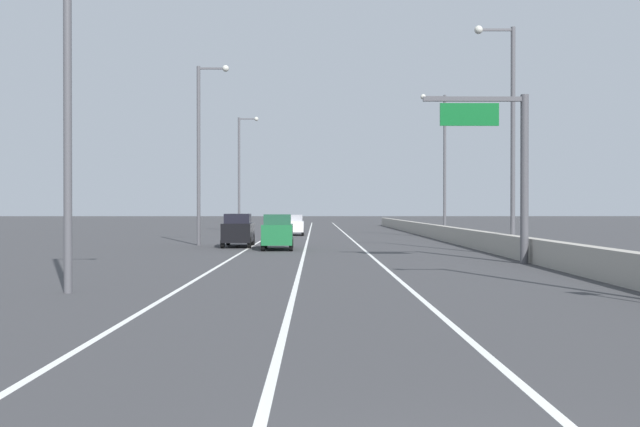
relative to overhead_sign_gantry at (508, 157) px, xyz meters
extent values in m
plane|color=#38383A|center=(-7.15, 37.19, -4.73)|extent=(320.00, 320.00, 0.00)
cube|color=silver|center=(-12.65, 28.19, -4.73)|extent=(0.16, 130.00, 0.00)
cube|color=silver|center=(-9.15, 28.19, -4.73)|extent=(0.16, 130.00, 0.00)
cube|color=silver|center=(-5.65, 28.19, -4.73)|extent=(0.16, 130.00, 0.00)
cube|color=#9E998E|center=(1.34, 13.19, -4.18)|extent=(0.60, 120.00, 1.10)
cylinder|color=#47474C|center=(0.74, 0.02, -0.98)|extent=(0.36, 0.36, 7.50)
cube|color=#47474C|center=(-1.51, 0.02, 2.57)|extent=(4.50, 0.20, 0.20)
cube|color=#0C5923|center=(-1.73, -0.10, 1.87)|extent=(2.60, 0.10, 1.00)
cylinder|color=#4C4C51|center=(1.75, 5.64, 1.22)|extent=(0.24, 0.24, 11.89)
cube|color=#4C4C51|center=(0.85, 5.64, 7.01)|extent=(1.80, 0.12, 0.12)
sphere|color=beige|center=(-0.05, 5.64, 7.01)|extent=(0.44, 0.44, 0.44)
cylinder|color=#4C4C51|center=(2.23, 28.33, 1.22)|extent=(0.24, 0.24, 11.89)
cube|color=#4C4C51|center=(1.33, 28.33, 7.01)|extent=(1.80, 0.12, 0.12)
sphere|color=beige|center=(0.43, 28.33, 7.01)|extent=(0.44, 0.44, 0.44)
cylinder|color=#4C4C51|center=(-15.70, -11.06, 1.22)|extent=(0.24, 0.24, 11.89)
cylinder|color=#4C4C51|center=(-16.29, 16.18, 1.22)|extent=(0.24, 0.24, 11.89)
cube|color=#4C4C51|center=(-15.39, 16.18, 7.01)|extent=(1.80, 0.12, 0.12)
sphere|color=beige|center=(-14.49, 16.18, 7.01)|extent=(0.44, 0.44, 0.44)
cylinder|color=#4C4C51|center=(-16.47, 43.41, 1.22)|extent=(0.24, 0.24, 11.89)
cube|color=#4C4C51|center=(-15.57, 43.41, 7.01)|extent=(1.80, 0.12, 0.12)
sphere|color=beige|center=(-14.67, 43.41, 7.01)|extent=(0.44, 0.44, 0.44)
cube|color=white|center=(-10.56, 34.23, -3.92)|extent=(1.96, 4.32, 0.94)
cube|color=#96969E|center=(-10.56, 33.80, -3.15)|extent=(1.70, 1.96, 0.60)
cylinder|color=black|center=(-11.46, 35.91, -4.39)|extent=(0.23, 0.68, 0.68)
cylinder|color=black|center=(-9.72, 35.94, -4.39)|extent=(0.23, 0.68, 0.68)
cylinder|color=black|center=(-11.41, 32.52, -4.39)|extent=(0.23, 0.68, 0.68)
cylinder|color=black|center=(-9.67, 32.55, -4.39)|extent=(0.23, 0.68, 0.68)
cube|color=#196033|center=(-10.78, 11.21, -3.81)|extent=(1.87, 4.32, 1.16)
cube|color=#1C4633|center=(-10.77, 10.78, -2.92)|extent=(1.60, 1.96, 0.60)
cylinder|color=black|center=(-11.62, 12.88, -4.39)|extent=(0.24, 0.68, 0.68)
cylinder|color=black|center=(-10.01, 12.92, -4.39)|extent=(0.24, 0.68, 0.68)
cylinder|color=black|center=(-11.54, 9.50, -4.39)|extent=(0.24, 0.68, 0.68)
cylinder|color=black|center=(-9.94, 9.54, -4.39)|extent=(0.24, 0.68, 0.68)
cube|color=black|center=(-13.47, 14.47, -3.80)|extent=(1.94, 4.78, 1.18)
cube|color=black|center=(-13.46, 13.99, -2.91)|extent=(1.65, 2.17, 0.60)
cylinder|color=black|center=(-14.35, 16.36, -4.39)|extent=(0.24, 0.69, 0.68)
cylinder|color=black|center=(-12.70, 16.40, -4.39)|extent=(0.24, 0.69, 0.68)
cylinder|color=black|center=(-14.24, 12.53, -4.39)|extent=(0.24, 0.69, 0.68)
cylinder|color=black|center=(-12.59, 12.57, -4.39)|extent=(0.24, 0.69, 0.68)
camera|label=1|loc=(-8.52, -32.19, -2.27)|focal=40.91mm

